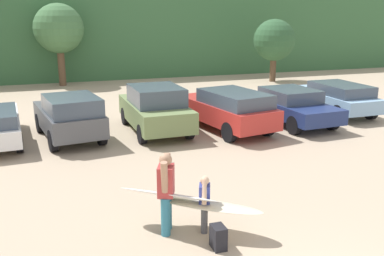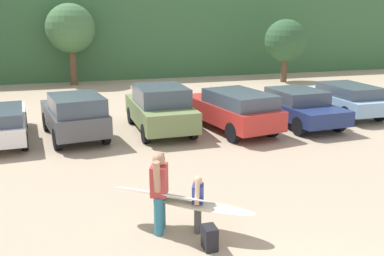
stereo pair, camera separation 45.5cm
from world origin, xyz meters
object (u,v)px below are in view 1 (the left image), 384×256
(person_adult, at_px, (166,188))
(backpack_dropped, at_px, (218,237))
(person_child, at_px, (205,200))
(parked_car_olive_green, at_px, (155,108))
(parked_car_dark_gray, at_px, (69,116))
(parked_car_navy, at_px, (291,105))
(surfboard_cream, at_px, (209,205))
(parked_car_sky_blue, at_px, (335,97))
(surfboard_white, at_px, (168,195))
(parked_car_red, at_px, (228,108))

(person_adult, height_order, backpack_dropped, person_adult)
(person_adult, bearing_deg, backpack_dropped, 150.47)
(person_adult, relative_size, person_child, 1.42)
(parked_car_olive_green, bearing_deg, person_adult, 166.46)
(parked_car_dark_gray, height_order, person_adult, person_adult)
(parked_car_navy, xyz_separation_m, person_child, (-6.30, -7.25, -0.08))
(parked_car_dark_gray, xyz_separation_m, parked_car_navy, (8.42, -0.37, -0.11))
(parked_car_dark_gray, relative_size, person_child, 3.55)
(surfboard_cream, bearing_deg, person_child, -19.45)
(person_child, bearing_deg, parked_car_sky_blue, -115.95)
(surfboard_white, bearing_deg, parked_car_navy, -97.24)
(backpack_dropped, bearing_deg, surfboard_cream, 84.53)
(parked_car_red, height_order, parked_car_sky_blue, parked_car_red)
(parked_car_red, bearing_deg, parked_car_dark_gray, 73.81)
(surfboard_white, bearing_deg, backpack_dropped, 162.18)
(parked_car_navy, distance_m, surfboard_white, 9.87)
(person_child, height_order, backpack_dropped, person_child)
(person_child, distance_m, surfboard_cream, 0.14)
(parked_car_olive_green, xyz_separation_m, parked_car_red, (2.58, -0.68, -0.04))
(person_adult, xyz_separation_m, backpack_dropped, (0.74, -0.93, -0.71))
(person_adult, xyz_separation_m, surfboard_cream, (0.80, -0.30, -0.35))
(person_adult, distance_m, backpack_dropped, 1.38)
(person_adult, bearing_deg, parked_car_red, -99.74)
(parked_car_dark_gray, relative_size, person_adult, 2.51)
(person_child, bearing_deg, parked_car_olive_green, -74.85)
(parked_car_navy, height_order, parked_car_sky_blue, parked_car_navy)
(person_child, bearing_deg, backpack_dropped, 112.43)
(parked_car_red, relative_size, backpack_dropped, 10.58)
(parked_car_sky_blue, height_order, surfboard_white, parked_car_sky_blue)
(person_adult, distance_m, surfboard_white, 0.19)
(person_adult, relative_size, surfboard_white, 0.83)
(parked_car_navy, distance_m, backpack_dropped, 10.18)
(parked_car_sky_blue, height_order, person_adult, person_adult)
(parked_car_red, relative_size, parked_car_navy, 1.06)
(parked_car_navy, relative_size, person_child, 3.86)
(person_child, bearing_deg, surfboard_cream, 144.61)
(parked_car_dark_gray, distance_m, parked_car_sky_blue, 11.12)
(surfboard_white, height_order, backpack_dropped, surfboard_white)
(parked_car_dark_gray, relative_size, parked_car_olive_green, 0.96)
(parked_car_red, distance_m, backpack_dropped, 8.56)
(surfboard_cream, bearing_deg, surfboard_white, 11.67)
(parked_car_navy, bearing_deg, parked_car_dark_gray, 83.89)
(parked_car_sky_blue, relative_size, person_child, 3.86)
(parked_car_navy, bearing_deg, surfboard_white, 131.42)
(parked_car_dark_gray, bearing_deg, parked_car_sky_blue, -96.16)
(parked_car_sky_blue, height_order, backpack_dropped, parked_car_sky_blue)
(parked_car_olive_green, xyz_separation_m, surfboard_cream, (-0.87, -7.84, -0.29))
(parked_car_sky_blue, xyz_separation_m, surfboard_cream, (-8.93, -8.21, -0.18))
(parked_car_olive_green, height_order, backpack_dropped, parked_car_olive_green)
(parked_car_navy, distance_m, person_adult, 9.96)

